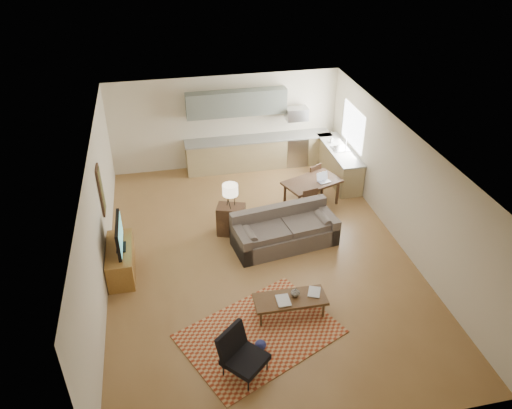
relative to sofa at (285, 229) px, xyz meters
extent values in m
plane|color=olive|center=(-0.66, -0.27, -0.42)|extent=(9.00, 9.00, 0.00)
plane|color=white|center=(-0.66, -0.27, 2.28)|extent=(9.00, 9.00, 0.00)
plane|color=beige|center=(-0.66, 4.23, 0.93)|extent=(6.50, 0.00, 6.50)
plane|color=beige|center=(-0.66, -4.77, 0.93)|extent=(6.50, 0.00, 6.50)
plane|color=beige|center=(-3.91, -0.27, 0.93)|extent=(0.00, 9.00, 9.00)
plane|color=beige|center=(2.59, -0.27, 0.93)|extent=(0.00, 9.00, 9.00)
cube|color=#A5A8AD|center=(1.34, 3.91, 0.03)|extent=(0.62, 0.62, 0.90)
cube|color=#A5A8AD|center=(1.34, 3.93, 1.13)|extent=(0.62, 0.40, 0.35)
cube|color=slate|center=(-0.36, 4.06, 1.53)|extent=(2.80, 0.34, 0.70)
cube|color=white|center=(2.57, 2.73, 1.13)|extent=(0.02, 1.40, 1.05)
cube|color=#963319|center=(-1.14, -2.58, -0.41)|extent=(3.24, 2.83, 0.02)
imported|color=maroon|center=(-0.75, -2.25, 0.00)|extent=(0.26, 0.34, 0.03)
imported|color=navy|center=(-0.09, -2.09, 0.00)|extent=(0.45, 0.47, 0.02)
imported|color=black|center=(-0.37, -2.14, 0.08)|extent=(0.19, 0.19, 0.18)
imported|color=#F2E9B6|center=(2.17, 3.16, 0.59)|extent=(0.09, 0.09, 0.19)
camera|label=1|loc=(-2.55, -8.91, 6.44)|focal=35.00mm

